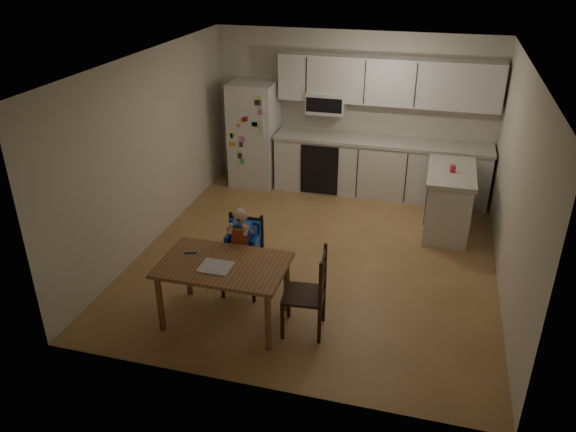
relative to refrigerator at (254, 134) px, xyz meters
The scene contains 10 objects.
room 2.31m from the refrigerator, 47.16° to the right, with size 4.52×5.01×2.51m.
refrigerator is the anchor object (origin of this frame).
kitchen_run 2.05m from the refrigerator, ahead, with size 3.37×0.62×2.15m.
kitchen_island 3.31m from the refrigerator, 16.79° to the right, with size 0.64×1.22×0.90m.
red_cup 3.31m from the refrigerator, 17.90° to the right, with size 0.08×0.08×0.10m, color #D12241.
dining_table 3.87m from the refrigerator, 76.53° to the right, with size 1.32×0.85×0.71m.
napkin 3.95m from the refrigerator, 77.52° to the right, with size 0.32×0.28×0.01m, color silver.
toddler_spoon 3.70m from the refrigerator, 82.60° to the right, with size 0.02×0.02×0.12m, color #0D40B4.
chair_booster 3.28m from the refrigerator, 74.04° to the right, with size 0.42×0.42×1.08m.
chair_side 4.15m from the refrigerator, 63.51° to the right, with size 0.46×0.46×0.95m.
Camera 1 is at (1.31, -6.24, 3.72)m, focal length 35.00 mm.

